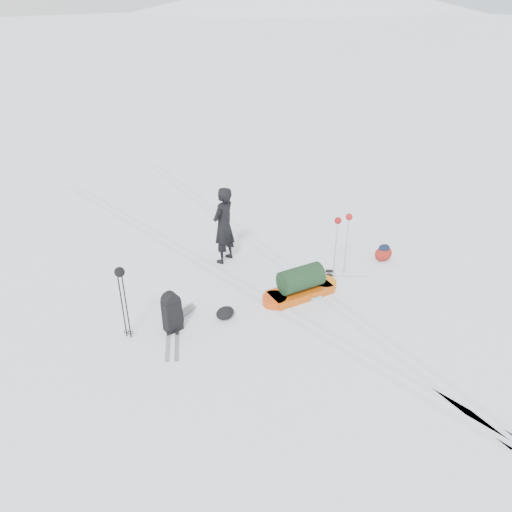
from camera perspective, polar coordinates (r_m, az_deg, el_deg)
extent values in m
plane|color=white|center=(10.12, 1.28, -5.19)|extent=(200.00, 200.00, 0.00)
ellipsoid|color=white|center=(157.82, 4.77, -1.95)|extent=(256.00, 192.00, 160.00)
cube|color=silver|center=(10.06, 0.76, -5.41)|extent=(1.40, 17.97, 0.01)
cube|color=silver|center=(10.19, 1.80, -4.93)|extent=(1.40, 17.97, 0.01)
cube|color=silver|center=(12.14, -0.22, 1.08)|extent=(2.09, 13.88, 0.01)
cube|color=silver|center=(12.28, 0.65, 1.41)|extent=(2.09, 13.88, 0.01)
imported|color=black|center=(11.17, -3.73, 3.51)|extent=(0.75, 0.61, 1.79)
cube|color=#C04B0B|center=(10.29, 5.07, -4.13)|extent=(1.42, 0.78, 0.17)
cylinder|color=orange|center=(10.60, 7.84, -3.22)|extent=(0.57, 0.57, 0.17)
cylinder|color=#D2420C|center=(10.01, 2.14, -5.08)|extent=(0.57, 0.57, 0.17)
cylinder|color=black|center=(10.11, 5.15, -2.56)|extent=(0.96, 0.64, 0.49)
cube|color=black|center=(9.31, -9.56, -6.73)|extent=(0.31, 0.23, 0.63)
cylinder|color=black|center=(9.12, -9.72, -5.03)|extent=(0.31, 0.22, 0.30)
cube|color=black|center=(9.43, -8.72, -6.77)|extent=(0.07, 0.16, 0.27)
cylinder|color=slate|center=(9.80, -8.22, -6.34)|extent=(0.51, 0.26, 0.13)
cylinder|color=black|center=(9.12, -15.04, -5.47)|extent=(0.03, 0.03, 1.35)
cylinder|color=black|center=(9.07, -14.59, -5.61)|extent=(0.03, 0.03, 1.35)
torus|color=black|center=(9.44, -14.61, -8.33)|extent=(0.11, 0.11, 0.01)
torus|color=black|center=(9.40, -14.16, -8.48)|extent=(0.11, 0.11, 0.01)
sphere|color=black|center=(8.73, -15.34, -1.78)|extent=(0.18, 0.18, 0.18)
cylinder|color=silver|center=(10.68, 9.06, 0.62)|extent=(0.03, 0.03, 1.35)
cylinder|color=#AFB2B6|center=(10.88, 10.27, 1.07)|extent=(0.03, 0.03, 1.35)
torus|color=silver|center=(10.96, 8.83, -2.02)|extent=(0.10, 0.10, 0.01)
torus|color=#9E9FA5|center=(11.16, 10.02, -1.53)|extent=(0.10, 0.10, 0.01)
sphere|color=maroon|center=(10.37, 9.35, 4.02)|extent=(0.15, 0.15, 0.15)
sphere|color=maroon|center=(10.58, 10.60, 4.42)|extent=(0.15, 0.15, 0.15)
cube|color=gray|center=(9.39, -9.00, -8.65)|extent=(0.91, 1.37, 0.01)
cube|color=#9B9FA4|center=(9.40, -9.97, -8.69)|extent=(0.91, 1.37, 0.01)
cube|color=black|center=(9.37, -9.01, -8.51)|extent=(0.14, 0.17, 0.04)
cube|color=black|center=(9.38, -9.98, -8.55)|extent=(0.14, 0.17, 0.04)
cube|color=silver|center=(11.05, 8.46, -2.29)|extent=(1.30, 1.14, 0.01)
cube|color=silver|center=(11.19, 8.38, -1.85)|extent=(1.30, 1.14, 0.01)
cube|color=black|center=(11.04, 8.47, -2.15)|extent=(0.17, 0.16, 0.05)
cube|color=black|center=(11.18, 8.39, -1.72)|extent=(0.17, 0.16, 0.05)
torus|color=#61C2EC|center=(10.39, 6.22, -4.20)|extent=(0.62, 0.62, 0.05)
torus|color=#5FC4E8|center=(10.42, 6.10, -4.01)|extent=(0.48, 0.48, 0.05)
ellipsoid|color=maroon|center=(11.88, 14.36, 0.28)|extent=(0.49, 0.40, 0.32)
ellipsoid|color=black|center=(11.81, 14.44, 0.90)|extent=(0.32, 0.27, 0.16)
cylinder|color=#505257|center=(9.87, -10.28, -5.95)|extent=(0.07, 0.07, 0.22)
cylinder|color=slate|center=(10.01, -9.91, -5.41)|extent=(0.07, 0.07, 0.20)
cylinder|color=black|center=(9.80, -10.35, -5.37)|extent=(0.06, 0.06, 0.03)
cylinder|color=black|center=(9.95, -9.96, -4.87)|extent=(0.06, 0.06, 0.03)
ellipsoid|color=black|center=(9.60, -3.56, -6.51)|extent=(0.41, 0.33, 0.23)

